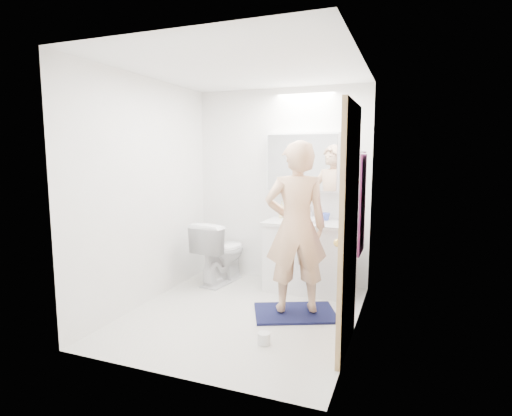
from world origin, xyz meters
The scene contains 23 objects.
floor centered at (0.00, 0.00, 0.00)m, with size 2.50×2.50×0.00m, color silver.
ceiling centered at (0.00, 0.00, 2.40)m, with size 2.50×2.50×0.00m, color white.
wall_back centered at (0.00, 1.25, 1.20)m, with size 2.50×2.50×0.00m, color white.
wall_front centered at (0.00, -1.25, 1.20)m, with size 2.50×2.50×0.00m, color white.
wall_left centered at (-1.10, 0.00, 1.20)m, with size 2.50×2.50×0.00m, color white.
wall_right centered at (1.10, 0.00, 1.20)m, with size 2.50×2.50×0.00m, color white.
vanity_cabinet centered at (0.41, 0.96, 0.39)m, with size 0.90×0.55×0.78m, color white.
countertop centered at (0.41, 0.96, 0.80)m, with size 0.95×0.58×0.04m, color silver.
sink_basin centered at (0.41, 0.99, 0.84)m, with size 0.36×0.36×0.03m, color white.
faucet centered at (0.41, 1.19, 0.90)m, with size 0.02×0.02×0.16m, color silver.
medicine_cabinet centered at (0.30, 1.18, 1.50)m, with size 0.88×0.14×0.70m, color white.
mirror_panel centered at (0.30, 1.10, 1.50)m, with size 0.84×0.01×0.66m, color silver.
toilet centered at (-0.65, 0.85, 0.39)m, with size 0.44×0.77×0.78m, color white.
bath_rug centered at (0.50, 0.19, 0.01)m, with size 0.80×0.55×0.02m, color #12163A.
person centered at (0.50, 0.19, 0.89)m, with size 0.61×0.40×1.68m, color #DDAC84.
door centered at (1.08, -0.35, 1.00)m, with size 0.04×0.80×2.00m, color tan.
door_knob centered at (1.04, -0.65, 0.95)m, with size 0.06×0.06×0.06m, color gold.
towel centered at (1.08, 0.55, 1.10)m, with size 0.02×0.42×1.00m, color #1A133E.
towel_hook centered at (1.07, 0.55, 1.62)m, with size 0.02×0.02×0.07m, color silver.
soap_bottle_a centered at (0.06, 1.11, 0.92)m, with size 0.08×0.08×0.21m, color beige.
soap_bottle_b centered at (0.23, 1.15, 0.91)m, with size 0.08×0.08×0.18m, color #5889BC.
toothbrush_cup centered at (0.60, 1.12, 0.86)m, with size 0.09×0.09×0.09m, color #455DD1.
toilet_paper_roll centered at (0.42, -0.54, 0.05)m, with size 0.11×0.11×0.10m, color silver.
Camera 1 is at (1.53, -3.60, 1.60)m, focal length 28.42 mm.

